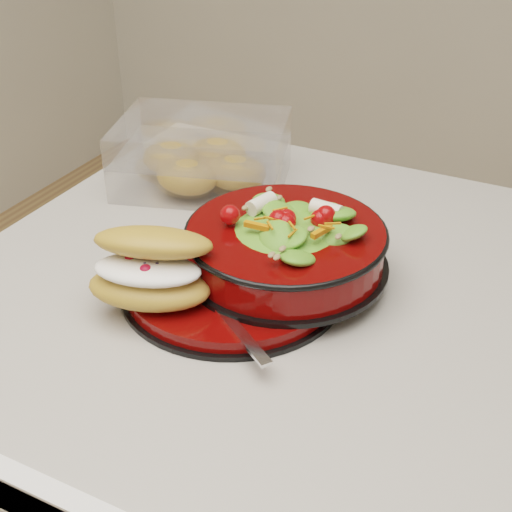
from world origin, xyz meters
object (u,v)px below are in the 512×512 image
at_px(salad_bowl, 286,239).
at_px(fork, 224,314).
at_px(croissant, 151,269).
at_px(dinner_plate, 233,283).
at_px(pastry_box, 203,156).

relative_size(salad_bowl, fork, 1.57).
bearing_deg(fork, croissant, 129.91).
bearing_deg(salad_bowl, dinner_plate, -134.99).
height_order(croissant, fork, croissant).
bearing_deg(croissant, pastry_box, 92.86).
bearing_deg(pastry_box, fork, -73.47).
distance_m(dinner_plate, croissant, 0.11).
xyz_separation_m(salad_bowl, fork, (-0.02, -0.11, -0.03)).
relative_size(dinner_plate, fork, 1.70).
xyz_separation_m(fork, pastry_box, (-0.20, 0.29, 0.02)).
bearing_deg(croissant, salad_bowl, 32.90).
bearing_deg(salad_bowl, fork, -98.39).
relative_size(dinner_plate, croissant, 1.73).
bearing_deg(fork, dinner_plate, 56.14).
distance_m(croissant, pastry_box, 0.32).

